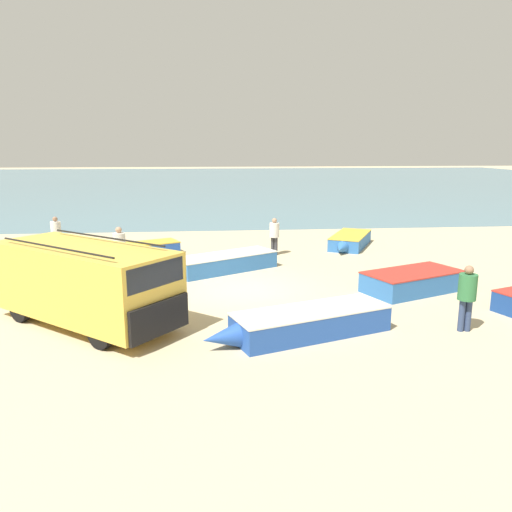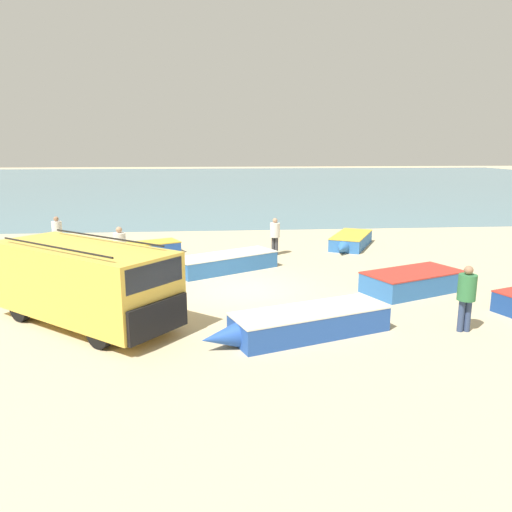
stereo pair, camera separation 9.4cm
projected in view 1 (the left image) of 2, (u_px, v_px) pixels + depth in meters
ground_plane at (242, 290)px, 16.67m from camera, size 200.00×200.00×0.00m
sea_water at (216, 182)px, 67.21m from camera, size 120.00×80.00×0.01m
parked_van at (85, 282)px, 13.26m from camera, size 5.50×5.02×2.28m
fishing_rowboat_0 at (415, 281)px, 16.56m from camera, size 4.07×2.75×0.68m
fishing_rowboat_1 at (222, 263)px, 19.14m from camera, size 4.71×3.27×0.65m
fishing_rowboat_2 at (350, 241)px, 23.75m from camera, size 2.82×4.12×0.60m
fishing_rowboat_3 at (132, 250)px, 21.87m from camera, size 4.54×2.72×0.52m
fishing_rowboat_4 at (22, 273)px, 17.56m from camera, size 1.78×3.91×0.66m
fishing_rowboat_5 at (304, 323)px, 12.65m from camera, size 4.99×2.63×0.66m
fisherman_0 at (120, 246)px, 18.69m from camera, size 0.47×0.47×1.78m
fisherman_1 at (274, 233)px, 21.89m from camera, size 0.43×0.43×1.64m
fisherman_2 at (467, 292)px, 12.79m from camera, size 0.46×0.46×1.76m
fisherman_3 at (56, 231)px, 22.19m from camera, size 0.44×0.44×1.66m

